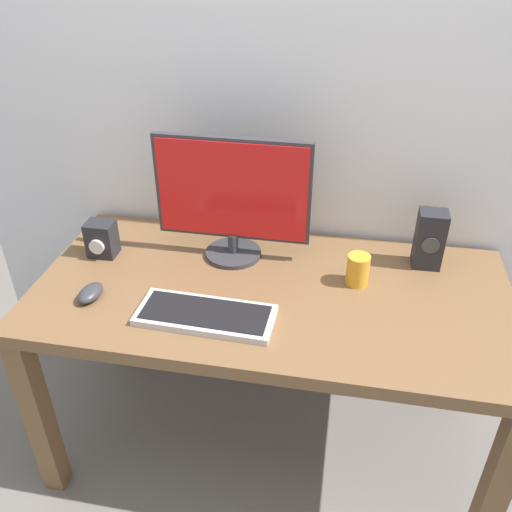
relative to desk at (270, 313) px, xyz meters
The scene contains 9 objects.
ground_plane 0.64m from the desk, ahead, with size 6.00×6.00×0.00m, color slate.
wall_back 0.96m from the desk, 90.00° to the left, with size 2.56×0.04×3.00m, color silver.
desk is the anchor object (origin of this frame).
monitor 0.41m from the desk, 131.62° to the left, with size 0.53×0.20×0.43m.
keyboard_primary 0.28m from the desk, 132.19° to the right, with size 0.42×0.18×0.02m.
mouse 0.59m from the desk, 164.34° to the right, with size 0.07×0.11×0.04m, color #333338.
speaker_right 0.59m from the desk, 25.45° to the left, with size 0.09×0.09×0.20m.
audio_controller 0.65m from the desk, behind, with size 0.10×0.09×0.13m.
coffee_mug 0.32m from the desk, 17.12° to the left, with size 0.07×0.07×0.10m, color orange.
Camera 1 is at (0.21, -1.41, 1.77)m, focal length 37.92 mm.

